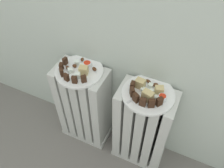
# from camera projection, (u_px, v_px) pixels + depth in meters

# --- Properties ---
(radiator_left) EXTENTS (0.29, 0.17, 0.55)m
(radiator_left) POSITION_uv_depth(u_px,v_px,m) (84.00, 106.00, 1.33)
(radiator_left) COLOR silver
(radiator_left) RESTS_ON ground_plane
(radiator_right) EXTENTS (0.29, 0.17, 0.55)m
(radiator_right) POSITION_uv_depth(u_px,v_px,m) (142.00, 128.00, 1.23)
(radiator_right) COLOR silver
(radiator_right) RESTS_ON ground_plane
(plate_left) EXTENTS (0.24, 0.24, 0.01)m
(plate_left) POSITION_uv_depth(u_px,v_px,m) (79.00, 71.00, 1.12)
(plate_left) COLOR white
(plate_left) RESTS_ON radiator_left
(plate_right) EXTENTS (0.24, 0.24, 0.01)m
(plate_right) POSITION_uv_depth(u_px,v_px,m) (148.00, 94.00, 1.02)
(plate_right) COLOR white
(plate_right) RESTS_ON radiator_right
(dark_cake_slice_left_0) EXTENTS (0.02, 0.03, 0.04)m
(dark_cake_slice_left_0) POSITION_uv_depth(u_px,v_px,m) (65.00, 61.00, 1.14)
(dark_cake_slice_left_0) COLOR #382114
(dark_cake_slice_left_0) RESTS_ON plate_left
(dark_cake_slice_left_1) EXTENTS (0.02, 0.03, 0.04)m
(dark_cake_slice_left_1) POSITION_uv_depth(u_px,v_px,m) (61.00, 67.00, 1.11)
(dark_cake_slice_left_1) COLOR #382114
(dark_cake_slice_left_1) RESTS_ON plate_left
(dark_cake_slice_left_2) EXTENTS (0.03, 0.03, 0.04)m
(dark_cake_slice_left_2) POSITION_uv_depth(u_px,v_px,m) (62.00, 72.00, 1.08)
(dark_cake_slice_left_2) COLOR #382114
(dark_cake_slice_left_2) RESTS_ON plate_left
(dark_cake_slice_left_3) EXTENTS (0.03, 0.02, 0.04)m
(dark_cake_slice_left_3) POSITION_uv_depth(u_px,v_px,m) (66.00, 77.00, 1.06)
(dark_cake_slice_left_3) COLOR #382114
(dark_cake_slice_left_3) RESTS_ON plate_left
(dark_cake_slice_left_4) EXTENTS (0.03, 0.02, 0.04)m
(dark_cake_slice_left_4) POSITION_uv_depth(u_px,v_px,m) (74.00, 80.00, 1.05)
(dark_cake_slice_left_4) COLOR #382114
(dark_cake_slice_left_4) RESTS_ON plate_left
(dark_cake_slice_left_5) EXTENTS (0.03, 0.03, 0.04)m
(dark_cake_slice_left_5) POSITION_uv_depth(u_px,v_px,m) (84.00, 79.00, 1.05)
(dark_cake_slice_left_5) COLOR #382114
(dark_cake_slice_left_5) RESTS_ON plate_left
(marble_cake_slice_left_0) EXTENTS (0.05, 0.04, 0.04)m
(marble_cake_slice_left_0) POSITION_uv_depth(u_px,v_px,m) (84.00, 70.00, 1.09)
(marble_cake_slice_left_0) COLOR tan
(marble_cake_slice_left_0) RESTS_ON plate_left
(turkish_delight_left_0) EXTENTS (0.03, 0.03, 0.02)m
(turkish_delight_left_0) POSITION_uv_depth(u_px,v_px,m) (77.00, 63.00, 1.14)
(turkish_delight_left_0) COLOR white
(turkish_delight_left_0) RESTS_ON plate_left
(turkish_delight_left_1) EXTENTS (0.03, 0.03, 0.02)m
(turkish_delight_left_1) POSITION_uv_depth(u_px,v_px,m) (82.00, 66.00, 1.13)
(turkish_delight_left_1) COLOR white
(turkish_delight_left_1) RESTS_ON plate_left
(turkish_delight_left_2) EXTENTS (0.03, 0.03, 0.03)m
(turkish_delight_left_2) POSITION_uv_depth(u_px,v_px,m) (77.00, 75.00, 1.08)
(turkish_delight_left_2) COLOR white
(turkish_delight_left_2) RESTS_ON plate_left
(turkish_delight_left_3) EXTENTS (0.03, 0.03, 0.02)m
(turkish_delight_left_3) POSITION_uv_depth(u_px,v_px,m) (70.00, 70.00, 1.10)
(turkish_delight_left_3) COLOR white
(turkish_delight_left_3) RESTS_ON plate_left
(medjool_date_left_0) EXTENTS (0.02, 0.03, 0.01)m
(medjool_date_left_0) POSITION_uv_depth(u_px,v_px,m) (82.00, 59.00, 1.16)
(medjool_date_left_0) COLOR #4C2814
(medjool_date_left_0) RESTS_ON plate_left
(medjool_date_left_1) EXTENTS (0.03, 0.03, 0.02)m
(medjool_date_left_1) POSITION_uv_depth(u_px,v_px,m) (94.00, 69.00, 1.11)
(medjool_date_left_1) COLOR #4C2814
(medjool_date_left_1) RESTS_ON plate_left
(medjool_date_left_2) EXTENTS (0.03, 0.03, 0.02)m
(medjool_date_left_2) POSITION_uv_depth(u_px,v_px,m) (68.00, 68.00, 1.12)
(medjool_date_left_2) COLOR #4C2814
(medjool_date_left_2) RESTS_ON plate_left
(medjool_date_left_3) EXTENTS (0.02, 0.02, 0.02)m
(medjool_date_left_3) POSITION_uv_depth(u_px,v_px,m) (75.00, 66.00, 1.13)
(medjool_date_left_3) COLOR #4C2814
(medjool_date_left_3) RESTS_ON plate_left
(jam_bowl_left) EXTENTS (0.04, 0.04, 0.02)m
(jam_bowl_left) POSITION_uv_depth(u_px,v_px,m) (87.00, 64.00, 1.13)
(jam_bowl_left) COLOR white
(jam_bowl_left) RESTS_ON plate_left
(dark_cake_slice_right_0) EXTENTS (0.02, 0.03, 0.04)m
(dark_cake_slice_right_0) POSITION_uv_depth(u_px,v_px,m) (132.00, 86.00, 1.02)
(dark_cake_slice_right_0) COLOR #382114
(dark_cake_slice_right_0) RESTS_ON plate_right
(dark_cake_slice_right_1) EXTENTS (0.03, 0.03, 0.04)m
(dark_cake_slice_right_1) POSITION_uv_depth(u_px,v_px,m) (132.00, 92.00, 0.99)
(dark_cake_slice_right_1) COLOR #382114
(dark_cake_slice_right_1) RESTS_ON plate_right
(dark_cake_slice_right_2) EXTENTS (0.03, 0.03, 0.04)m
(dark_cake_slice_right_2) POSITION_uv_depth(u_px,v_px,m) (136.00, 98.00, 0.97)
(dark_cake_slice_right_2) COLOR #382114
(dark_cake_slice_right_2) RESTS_ON plate_right
(dark_cake_slice_right_3) EXTENTS (0.03, 0.02, 0.04)m
(dark_cake_slice_right_3) POSITION_uv_depth(u_px,v_px,m) (143.00, 102.00, 0.95)
(dark_cake_slice_right_3) COLOR #382114
(dark_cake_slice_right_3) RESTS_ON plate_right
(dark_cake_slice_right_4) EXTENTS (0.03, 0.03, 0.04)m
(dark_cake_slice_right_4) POSITION_uv_depth(u_px,v_px,m) (151.00, 103.00, 0.95)
(dark_cake_slice_right_4) COLOR #382114
(dark_cake_slice_right_4) RESTS_ON plate_right
(dark_cake_slice_right_5) EXTENTS (0.03, 0.03, 0.04)m
(dark_cake_slice_right_5) POSITION_uv_depth(u_px,v_px,m) (159.00, 102.00, 0.95)
(dark_cake_slice_right_5) COLOR #382114
(dark_cake_slice_right_5) RESTS_ON plate_right
(marble_cake_slice_right_0) EXTENTS (0.05, 0.04, 0.04)m
(marble_cake_slice_right_0) POSITION_uv_depth(u_px,v_px,m) (140.00, 83.00, 1.03)
(marble_cake_slice_right_0) COLOR tan
(marble_cake_slice_right_0) RESTS_ON plate_right
(marble_cake_slice_right_1) EXTENTS (0.05, 0.04, 0.04)m
(marble_cake_slice_right_1) POSITION_uv_depth(u_px,v_px,m) (159.00, 90.00, 1.00)
(marble_cake_slice_right_1) COLOR tan
(marble_cake_slice_right_1) RESTS_ON plate_right
(marble_cake_slice_right_2) EXTENTS (0.05, 0.04, 0.05)m
(marble_cake_slice_right_2) POSITION_uv_depth(u_px,v_px,m) (148.00, 96.00, 0.97)
(marble_cake_slice_right_2) COLOR tan
(marble_cake_slice_right_2) RESTS_ON plate_right
(turkish_delight_right_0) EXTENTS (0.02, 0.02, 0.02)m
(turkish_delight_right_0) POSITION_uv_depth(u_px,v_px,m) (156.00, 97.00, 0.99)
(turkish_delight_right_0) COLOR white
(turkish_delight_right_0) RESTS_ON plate_right
(turkish_delight_right_1) EXTENTS (0.03, 0.03, 0.02)m
(turkish_delight_right_1) POSITION_uv_depth(u_px,v_px,m) (151.00, 92.00, 1.01)
(turkish_delight_right_1) COLOR white
(turkish_delight_right_1) RESTS_ON plate_right
(turkish_delight_right_2) EXTENTS (0.03, 0.03, 0.02)m
(turkish_delight_right_2) POSITION_uv_depth(u_px,v_px,m) (143.00, 90.00, 1.01)
(turkish_delight_right_2) COLOR white
(turkish_delight_right_2) RESTS_ON plate_right
(turkish_delight_right_3) EXTENTS (0.02, 0.02, 0.02)m
(turkish_delight_right_3) POSITION_uv_depth(u_px,v_px,m) (150.00, 86.00, 1.03)
(turkish_delight_right_3) COLOR white
(turkish_delight_right_3) RESTS_ON plate_right
(medjool_date_right_0) EXTENTS (0.03, 0.03, 0.02)m
(medjool_date_right_0) POSITION_uv_depth(u_px,v_px,m) (148.00, 81.00, 1.06)
(medjool_date_right_0) COLOR #4C2814
(medjool_date_right_0) RESTS_ON plate_right
(medjool_date_right_1) EXTENTS (0.03, 0.03, 0.02)m
(medjool_date_right_1) POSITION_uv_depth(u_px,v_px,m) (155.00, 85.00, 1.04)
(medjool_date_right_1) COLOR #4C2814
(medjool_date_right_1) RESTS_ON plate_right
(jam_bowl_right) EXTENTS (0.04, 0.04, 0.03)m
(jam_bowl_right) POSITION_uv_depth(u_px,v_px,m) (162.00, 98.00, 0.98)
(jam_bowl_right) COLOR white
(jam_bowl_right) RESTS_ON plate_right
(fork) EXTENTS (0.06, 0.10, 0.00)m
(fork) POSITION_uv_depth(u_px,v_px,m) (137.00, 97.00, 1.00)
(fork) COLOR silver
(fork) RESTS_ON plate_right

